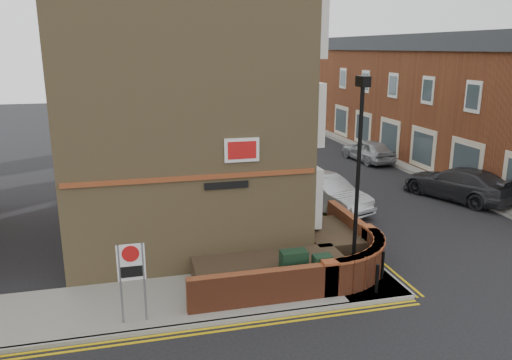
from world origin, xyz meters
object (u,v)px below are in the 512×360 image
object	(u,v)px
utility_cabinet_large	(294,269)
silver_car_near	(325,193)
lamppost	(358,182)
zone_sign	(132,269)

from	to	relation	value
utility_cabinet_large	silver_car_near	bearing A→B (deg)	61.68
lamppost	silver_car_near	bearing A→B (deg)	74.75
utility_cabinet_large	silver_car_near	size ratio (longest dim) A/B	0.25
lamppost	utility_cabinet_large	xyz separation A→B (m)	(-1.90, 0.10, -2.62)
lamppost	zone_sign	xyz separation A→B (m)	(-6.60, -0.70, -1.70)
zone_sign	silver_car_near	bearing A→B (deg)	43.07
silver_car_near	utility_cabinet_large	bearing A→B (deg)	-139.69
lamppost	utility_cabinet_large	world-z (taller)	lamppost
zone_sign	utility_cabinet_large	bearing A→B (deg)	9.69
lamppost	silver_car_near	world-z (taller)	lamppost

